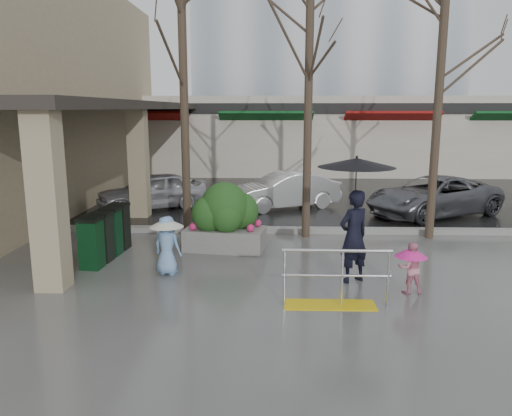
# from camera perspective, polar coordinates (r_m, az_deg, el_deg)

# --- Properties ---
(ground) EXTENTS (120.00, 120.00, 0.00)m
(ground) POSITION_cam_1_polar(r_m,az_deg,el_deg) (10.08, 0.19, -8.38)
(ground) COLOR #51514F
(ground) RESTS_ON ground
(street_asphalt) EXTENTS (120.00, 36.00, 0.01)m
(street_asphalt) POSITION_cam_1_polar(r_m,az_deg,el_deg) (31.67, 1.27, 5.16)
(street_asphalt) COLOR black
(street_asphalt) RESTS_ON ground
(curb) EXTENTS (120.00, 0.30, 0.15)m
(curb) POSITION_cam_1_polar(r_m,az_deg,el_deg) (13.90, 0.64, -2.53)
(curb) COLOR gray
(curb) RESTS_ON ground
(near_building) EXTENTS (6.00, 18.00, 8.00)m
(near_building) POSITION_cam_1_polar(r_m,az_deg,el_deg) (19.80, -26.75, 11.88)
(near_building) COLOR tan
(near_building) RESTS_ON ground
(canopy_slab) EXTENTS (2.80, 18.00, 0.25)m
(canopy_slab) POSITION_cam_1_polar(r_m,az_deg,el_deg) (18.21, -14.69, 11.66)
(canopy_slab) COLOR #2D2823
(canopy_slab) RESTS_ON pillar_front
(pillar_front) EXTENTS (0.55, 0.55, 3.50)m
(pillar_front) POSITION_cam_1_polar(r_m,az_deg,el_deg) (10.04, -22.74, 0.98)
(pillar_front) COLOR tan
(pillar_front) RESTS_ON ground
(pillar_back) EXTENTS (0.55, 0.55, 3.50)m
(pillar_back) POSITION_cam_1_polar(r_m,az_deg,el_deg) (16.12, -13.26, 5.14)
(pillar_back) COLOR tan
(pillar_back) RESTS_ON ground
(storefront_row) EXTENTS (34.00, 6.74, 4.00)m
(storefront_row) POSITION_cam_1_polar(r_m,az_deg,el_deg) (27.55, 5.44, 8.38)
(storefront_row) COLOR beige
(storefront_row) RESTS_ON ground
(handrail) EXTENTS (1.90, 0.50, 1.03)m
(handrail) POSITION_cam_1_polar(r_m,az_deg,el_deg) (8.89, 8.88, -8.70)
(handrail) COLOR yellow
(handrail) RESTS_ON ground
(tree_west) EXTENTS (3.20, 3.20, 6.80)m
(tree_west) POSITION_cam_1_polar(r_m,az_deg,el_deg) (13.39, -8.41, 18.43)
(tree_west) COLOR #382B21
(tree_west) RESTS_ON ground
(tree_midwest) EXTENTS (3.20, 3.20, 7.00)m
(tree_midwest) POSITION_cam_1_polar(r_m,az_deg,el_deg) (13.25, 6.15, 19.21)
(tree_midwest) COLOR #382B21
(tree_midwest) RESTS_ON ground
(tree_mideast) EXTENTS (3.20, 3.20, 6.50)m
(tree_mideast) POSITION_cam_1_polar(r_m,az_deg,el_deg) (13.84, 20.49, 16.69)
(tree_mideast) COLOR #382B21
(tree_mideast) RESTS_ON ground
(woman) EXTENTS (1.51, 1.51, 2.52)m
(woman) POSITION_cam_1_polar(r_m,az_deg,el_deg) (9.88, 11.24, 0.27)
(woman) COLOR black
(woman) RESTS_ON ground
(child_pink) EXTENTS (0.60, 0.60, 0.98)m
(child_pink) POSITION_cam_1_polar(r_m,az_deg,el_deg) (9.75, 17.26, -6.06)
(child_pink) COLOR pink
(child_pink) RESTS_ON ground
(child_blue) EXTENTS (0.71, 0.71, 1.24)m
(child_blue) POSITION_cam_1_polar(r_m,az_deg,el_deg) (10.48, -10.14, -3.61)
(child_blue) COLOR #7BA7DB
(child_blue) RESTS_ON ground
(planter) EXTENTS (2.03, 1.22, 1.67)m
(planter) POSITION_cam_1_polar(r_m,az_deg,el_deg) (12.12, -3.55, -1.10)
(planter) COLOR slate
(planter) RESTS_ON ground
(news_boxes) EXTENTS (0.63, 2.04, 1.12)m
(news_boxes) POSITION_cam_1_polar(r_m,az_deg,el_deg) (11.98, -16.76, -2.87)
(news_boxes) COLOR #0D3A1A
(news_boxes) RESTS_ON ground
(car_a) EXTENTS (3.95, 3.11, 1.26)m
(car_a) POSITION_cam_1_polar(r_m,az_deg,el_deg) (17.41, -11.80, 1.92)
(car_a) COLOR #B9B8BE
(car_a) RESTS_ON ground
(car_b) EXTENTS (4.03, 2.85, 1.26)m
(car_b) POSITION_cam_1_polar(r_m,az_deg,el_deg) (17.19, 3.29, 2.02)
(car_b) COLOR silver
(car_b) RESTS_ON ground
(car_c) EXTENTS (4.99, 3.95, 1.26)m
(car_c) POSITION_cam_1_polar(r_m,az_deg,el_deg) (17.02, 19.60, 1.29)
(car_c) COLOR slate
(car_c) RESTS_ON ground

